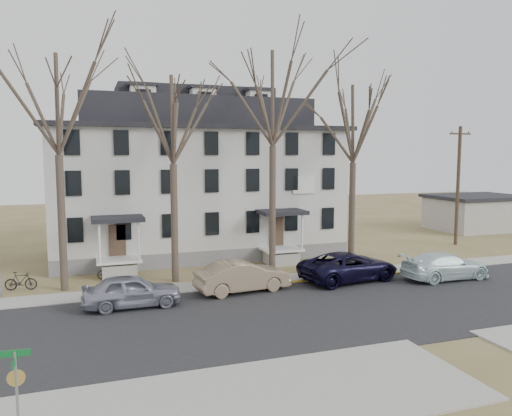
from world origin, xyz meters
name	(u,v)px	position (x,y,z in m)	size (l,w,h in m)	color
ground	(332,326)	(0.00, 0.00, 0.00)	(120.00, 120.00, 0.00)	olive
main_road	(312,312)	(0.00, 2.00, 0.00)	(120.00, 10.00, 0.04)	#27272A
far_sidewalk	(267,281)	(0.00, 8.00, 0.00)	(120.00, 2.00, 0.08)	#A09F97
yellow_curb	(351,278)	(5.00, 7.10, 0.00)	(14.00, 0.25, 0.06)	gold
boarding_house	(195,180)	(-2.00, 17.95, 5.38)	(20.80, 12.36, 12.05)	slate
distant_building	(476,212)	(26.00, 20.00, 1.68)	(8.50, 6.50, 3.35)	#A09F97
tree_far_left	(56,95)	(-11.00, 9.80, 10.34)	(8.40, 8.40, 13.72)	#473B31
tree_mid_left	(172,113)	(-5.00, 9.80, 9.60)	(7.80, 7.80, 12.74)	#473B31
tree_center	(273,90)	(1.00, 9.80, 11.08)	(9.00, 9.00, 14.70)	#473B31
tree_mid_right	(354,118)	(6.50, 9.80, 9.60)	(7.80, 7.80, 12.74)	#473B31
utility_pole_far	(458,184)	(18.50, 14.00, 4.90)	(2.00, 0.28, 9.50)	#3D3023
car_silver	(132,291)	(-7.82, 5.47, 0.79)	(1.87, 4.64, 1.58)	#9396A6
car_tan	(242,277)	(-2.02, 6.31, 0.83)	(1.76, 5.03, 1.66)	#8D785D
car_navy	(349,267)	(4.49, 6.53, 0.82)	(2.73, 5.92, 1.65)	black
car_white	(445,267)	(9.99, 5.01, 0.78)	(2.17, 5.34, 1.55)	silver
bicycle_left	(111,272)	(-8.47, 11.51, 0.43)	(0.57, 1.63, 0.86)	black
bicycle_right	(21,282)	(-13.21, 10.40, 0.50)	(0.47, 1.67, 1.00)	black
street_sign	(16,383)	(-11.54, -5.38, 1.70)	(0.73, 0.73, 2.56)	gray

